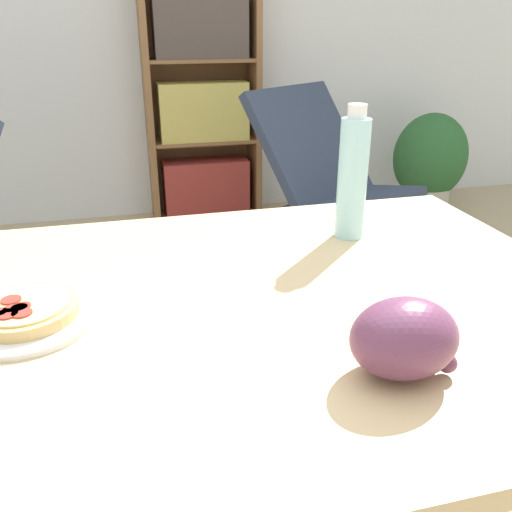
# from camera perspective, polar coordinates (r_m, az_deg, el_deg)

# --- Properties ---
(dining_table) EXTENTS (1.20, 0.95, 0.74)m
(dining_table) POSITION_cam_1_polar(r_m,az_deg,el_deg) (1.01, 1.69, -8.95)
(dining_table) COLOR #D1B27F
(dining_table) RESTS_ON ground_plane
(pizza_on_plate) EXTENTS (0.24, 0.24, 0.04)m
(pizza_on_plate) POSITION_cam_1_polar(r_m,az_deg,el_deg) (0.96, -23.08, -5.60)
(pizza_on_plate) COLOR white
(pizza_on_plate) RESTS_ON dining_table
(grape_bunch) EXTENTS (0.15, 0.12, 0.11)m
(grape_bunch) POSITION_cam_1_polar(r_m,az_deg,el_deg) (0.77, 15.33, -8.41)
(grape_bunch) COLOR #6B3856
(grape_bunch) RESTS_ON dining_table
(drink_bottle) EXTENTS (0.06, 0.06, 0.29)m
(drink_bottle) POSITION_cam_1_polar(r_m,az_deg,el_deg) (1.21, 10.12, 8.18)
(drink_bottle) COLOR #A3DBEA
(drink_bottle) RESTS_ON dining_table
(lounge_chair_far) EXTENTS (0.90, 0.98, 0.88)m
(lounge_chair_far) POSITION_cam_1_polar(r_m,az_deg,el_deg) (2.81, 8.19, 4.69)
(lounge_chair_far) COLOR black
(lounge_chair_far) RESTS_ON ground_plane
(bookshelf) EXTENTS (0.69, 0.27, 1.46)m
(bookshelf) POSITION_cam_1_polar(r_m,az_deg,el_deg) (3.44, -5.64, 15.27)
(bookshelf) COLOR brown
(bookshelf) RESTS_ON ground_plane
(potted_plant_floor) EXTENTS (0.48, 0.41, 0.65)m
(potted_plant_floor) POSITION_cam_1_polar(r_m,az_deg,el_deg) (3.72, 17.80, 9.35)
(potted_plant_floor) COLOR #BCB2A3
(potted_plant_floor) RESTS_ON ground_plane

